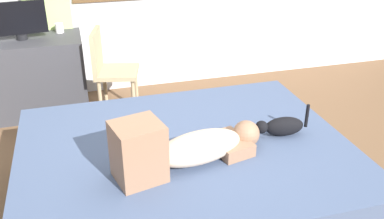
# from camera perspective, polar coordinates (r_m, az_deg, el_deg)

# --- Properties ---
(ground_plane) EXTENTS (16.00, 16.00, 0.00)m
(ground_plane) POSITION_cam_1_polar(r_m,az_deg,el_deg) (2.96, 2.35, -13.85)
(ground_plane) COLOR brown
(bed) EXTENTS (2.14, 1.70, 0.51)m
(bed) POSITION_cam_1_polar(r_m,az_deg,el_deg) (2.84, -0.85, -9.34)
(bed) COLOR #38383D
(bed) RESTS_ON ground
(person_lying) EXTENTS (0.94, 0.44, 0.34)m
(person_lying) POSITION_cam_1_polar(r_m,az_deg,el_deg) (2.47, -1.06, -5.10)
(person_lying) COLOR #CCB299
(person_lying) RESTS_ON bed
(cat) EXTENTS (0.36, 0.14, 0.21)m
(cat) POSITION_cam_1_polar(r_m,az_deg,el_deg) (2.85, 11.90, -2.21)
(cat) COLOR black
(cat) RESTS_ON bed
(desk) EXTENTS (0.90, 0.56, 0.74)m
(desk) POSITION_cam_1_polar(r_m,az_deg,el_deg) (4.38, -20.02, 4.25)
(desk) COLOR #38383D
(desk) RESTS_ON ground
(tv_monitor) EXTENTS (0.48, 0.10, 0.35)m
(tv_monitor) POSITION_cam_1_polar(r_m,az_deg,el_deg) (4.23, -22.15, 11.04)
(tv_monitor) COLOR black
(tv_monitor) RESTS_ON desk
(cup) EXTENTS (0.08, 0.08, 0.09)m
(cup) POSITION_cam_1_polar(r_m,az_deg,el_deg) (4.37, -17.34, 10.38)
(cup) COLOR white
(cup) RESTS_ON desk
(chair_by_desk) EXTENTS (0.46, 0.46, 0.86)m
(chair_by_desk) POSITION_cam_1_polar(r_m,az_deg,el_deg) (4.02, -11.05, 5.56)
(chair_by_desk) COLOR tan
(chair_by_desk) RESTS_ON ground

